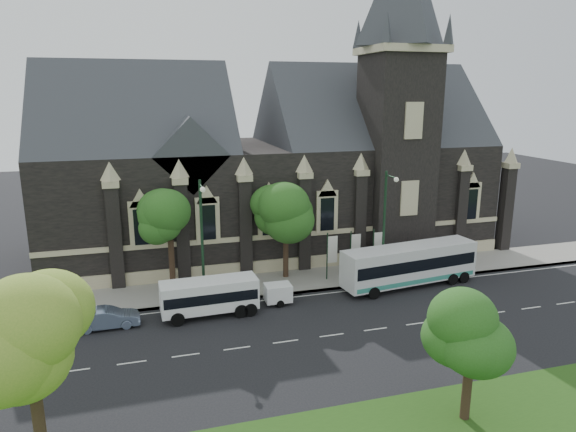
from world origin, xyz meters
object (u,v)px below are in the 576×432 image
object	(u,v)px
tree_park_near	(36,334)
tree_park_east	(474,325)
sedan	(107,318)
tree_walk_left	(172,217)
shuttle_bus	(210,295)
street_lamp_near	(385,222)
tour_coach	(410,264)
street_lamp_mid	(202,235)
banner_flag_right	(376,248)
tree_walk_right	(288,208)
banner_flag_center	(354,250)
banner_flag_left	(331,252)
box_trailer	(278,293)
car_far_red	(29,328)

from	to	relation	value
tree_park_near	tree_park_east	world-z (taller)	tree_park_near
tree_park_east	sedan	bearing A→B (deg)	139.30
tree_walk_left	shuttle_bus	xyz separation A→B (m)	(1.92, -5.60, -4.28)
street_lamp_near	sedan	bearing A→B (deg)	-174.22
tree_walk_left	tour_coach	size ratio (longest dim) A/B	0.67
street_lamp_mid	banner_flag_right	size ratio (longest dim) A/B	2.25
tree_walk_right	banner_flag_center	distance (m)	6.36
banner_flag_left	box_trailer	distance (m)	6.38
tree_park_east	banner_flag_center	world-z (taller)	tree_park_east
tree_walk_left	tour_coach	bearing A→B (deg)	-14.36
street_lamp_near	sedan	xyz separation A→B (m)	(-20.50, -2.08, -4.45)
banner_flag_center	tour_coach	xyz separation A→B (m)	(3.50, -2.80, -0.61)
tree_walk_left	street_lamp_near	bearing A→B (deg)	-12.87
banner_flag_center	tour_coach	distance (m)	4.53
car_far_red	street_lamp_mid	bearing A→B (deg)	-72.78
sedan	tree_park_near	bearing A→B (deg)	173.44
banner_flag_left	car_far_red	xyz separation A→B (m)	(-21.34, -4.13, -1.69)
street_lamp_mid	box_trailer	distance (m)	6.77
tree_walk_right	street_lamp_mid	distance (m)	8.10
street_lamp_near	shuttle_bus	bearing A→B (deg)	-171.84
tree_park_near	sedan	size ratio (longest dim) A/B	2.12
street_lamp_near	box_trailer	world-z (taller)	street_lamp_near
tree_park_near	shuttle_bus	xyz separation A→B (m)	(7.90, 13.87, -4.96)
tree_walk_left	sedan	world-z (taller)	tree_walk_left
tree_walk_left	banner_flag_center	distance (m)	14.58
street_lamp_near	car_far_red	size ratio (longest dim) A/B	2.21
box_trailer	banner_flag_center	bearing A→B (deg)	25.68
banner_flag_center	car_far_red	bearing A→B (deg)	-169.96
tree_walk_right	tour_coach	bearing A→B (deg)	-27.75
box_trailer	tour_coach	bearing A→B (deg)	3.81
tree_park_near	tree_walk_right	world-z (taller)	tree_park_near
tree_walk_left	banner_flag_left	distance (m)	12.66
tree_park_near	street_lamp_mid	world-z (taller)	street_lamp_mid
sedan	car_far_red	world-z (taller)	car_far_red
banner_flag_left	banner_flag_center	size ratio (longest dim) A/B	1.00
box_trailer	tree_walk_right	bearing A→B (deg)	67.87
tree_walk_left	sedan	xyz separation A→B (m)	(-4.70, -5.69, -5.07)
tour_coach	shuttle_bus	size ratio (longest dim) A/B	1.73
banner_flag_right	car_far_red	world-z (taller)	banner_flag_right
tree_park_east	sedan	distance (m)	22.34
tree_walk_right	banner_flag_right	xyz separation A→B (m)	(7.08, -1.71, -3.43)
shuttle_bus	car_far_red	distance (m)	11.21
sedan	car_far_red	xyz separation A→B (m)	(-4.56, -0.15, 0.03)
banner_flag_center	box_trailer	size ratio (longest dim) A/B	1.47
tree_walk_right	street_lamp_near	xyz separation A→B (m)	(6.79, -3.62, -0.71)
tour_coach	car_far_red	distance (m)	26.90
tree_park_east	shuttle_bus	distance (m)	17.87
tree_walk_right	box_trailer	distance (m)	7.40
tree_park_east	box_trailer	bearing A→B (deg)	108.82
street_lamp_mid	tour_coach	size ratio (longest dim) A/B	0.79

